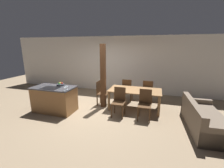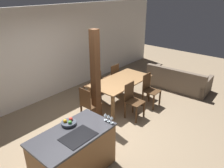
{
  "view_description": "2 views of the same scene",
  "coord_description": "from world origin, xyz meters",
  "px_view_note": "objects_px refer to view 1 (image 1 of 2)",
  "views": [
    {
      "loc": [
        2.05,
        -4.66,
        2.25
      ],
      "look_at": [
        0.6,
        0.2,
        0.95
      ],
      "focal_mm": 24.0,
      "sensor_mm": 36.0,
      "label": 1
    },
    {
      "loc": [
        -3.15,
        -2.99,
        3.14
      ],
      "look_at": [
        0.6,
        0.2,
        0.95
      ],
      "focal_mm": 35.0,
      "sensor_mm": 36.0,
      "label": 2
    }
  ],
  "objects_px": {
    "wine_glass_far": "(67,86)",
    "dining_chair_far_right": "(148,91)",
    "couch": "(204,120)",
    "fruit_bowl": "(61,84)",
    "dining_chair_near_right": "(145,104)",
    "dining_chair_head_end": "(101,93)",
    "timber_post": "(103,77)",
    "kitchen_island": "(55,99)",
    "dining_table": "(135,92)",
    "dining_chair_far_left": "(127,90)",
    "wine_glass_middle": "(65,87)",
    "wine_glass_near": "(64,87)",
    "dining_chair_near_left": "(119,101)"
  },
  "relations": [
    {
      "from": "wine_glass_middle",
      "to": "dining_chair_far_right",
      "type": "height_order",
      "value": "wine_glass_middle"
    },
    {
      "from": "dining_chair_far_right",
      "to": "wine_glass_far",
      "type": "bearing_deg",
      "value": 38.0
    },
    {
      "from": "fruit_bowl",
      "to": "wine_glass_far",
      "type": "height_order",
      "value": "wine_glass_far"
    },
    {
      "from": "kitchen_island",
      "to": "wine_glass_near",
      "type": "height_order",
      "value": "wine_glass_near"
    },
    {
      "from": "wine_glass_far",
      "to": "timber_post",
      "type": "bearing_deg",
      "value": 51.67
    },
    {
      "from": "wine_glass_middle",
      "to": "dining_chair_near_left",
      "type": "xyz_separation_m",
      "value": [
        1.59,
        0.57,
        -0.51
      ]
    },
    {
      "from": "fruit_bowl",
      "to": "wine_glass_near",
      "type": "height_order",
      "value": "wine_glass_near"
    },
    {
      "from": "dining_table",
      "to": "timber_post",
      "type": "distance_m",
      "value": 1.28
    },
    {
      "from": "kitchen_island",
      "to": "wine_glass_near",
      "type": "bearing_deg",
      "value": -26.75
    },
    {
      "from": "dining_table",
      "to": "dining_chair_far_right",
      "type": "height_order",
      "value": "dining_chair_far_right"
    },
    {
      "from": "wine_glass_near",
      "to": "dining_chair_far_left",
      "type": "distance_m",
      "value": 2.63
    },
    {
      "from": "fruit_bowl",
      "to": "dining_table",
      "type": "height_order",
      "value": "fruit_bowl"
    },
    {
      "from": "kitchen_island",
      "to": "wine_glass_middle",
      "type": "distance_m",
      "value": 0.89
    },
    {
      "from": "wine_glass_far",
      "to": "dining_chair_near_left",
      "type": "relative_size",
      "value": 0.16
    },
    {
      "from": "dining_chair_near_left",
      "to": "couch",
      "type": "relative_size",
      "value": 0.46
    },
    {
      "from": "dining_chair_near_left",
      "to": "couch",
      "type": "height_order",
      "value": "dining_chair_near_left"
    },
    {
      "from": "couch",
      "to": "timber_post",
      "type": "height_order",
      "value": "timber_post"
    },
    {
      "from": "fruit_bowl",
      "to": "dining_chair_far_right",
      "type": "height_order",
      "value": "fruit_bowl"
    },
    {
      "from": "wine_glass_near",
      "to": "timber_post",
      "type": "xyz_separation_m",
      "value": [
        0.84,
        1.22,
        0.16
      ]
    },
    {
      "from": "dining_chair_near_right",
      "to": "wine_glass_far",
      "type": "bearing_deg",
      "value": -168.45
    },
    {
      "from": "wine_glass_middle",
      "to": "wine_glass_far",
      "type": "height_order",
      "value": "same"
    },
    {
      "from": "dining_chair_far_right",
      "to": "couch",
      "type": "relative_size",
      "value": 0.46
    },
    {
      "from": "wine_glass_near",
      "to": "wine_glass_middle",
      "type": "height_order",
      "value": "same"
    },
    {
      "from": "kitchen_island",
      "to": "wine_glass_far",
      "type": "bearing_deg",
      "value": -15.04
    },
    {
      "from": "dining_chair_near_right",
      "to": "dining_chair_head_end",
      "type": "xyz_separation_m",
      "value": [
        -1.71,
        0.7,
        0.0
      ]
    },
    {
      "from": "wine_glass_far",
      "to": "dining_chair_far_right",
      "type": "distance_m",
      "value": 3.11
    },
    {
      "from": "wine_glass_middle",
      "to": "dining_table",
      "type": "distance_m",
      "value": 2.4
    },
    {
      "from": "dining_chair_head_end",
      "to": "timber_post",
      "type": "distance_m",
      "value": 0.69
    },
    {
      "from": "dining_chair_near_left",
      "to": "timber_post",
      "type": "xyz_separation_m",
      "value": [
        -0.74,
        0.57,
        0.66
      ]
    },
    {
      "from": "wine_glass_near",
      "to": "couch",
      "type": "bearing_deg",
      "value": 7.44
    },
    {
      "from": "kitchen_island",
      "to": "dining_chair_near_right",
      "type": "bearing_deg",
      "value": 5.95
    },
    {
      "from": "dining_chair_head_end",
      "to": "couch",
      "type": "xyz_separation_m",
      "value": [
        3.34,
        -0.81,
        -0.24
      ]
    },
    {
      "from": "wine_glass_near",
      "to": "dining_chair_near_right",
      "type": "distance_m",
      "value": 2.55
    },
    {
      "from": "couch",
      "to": "dining_chair_near_left",
      "type": "bearing_deg",
      "value": 84.51
    },
    {
      "from": "dining_chair_near_right",
      "to": "timber_post",
      "type": "distance_m",
      "value": 1.8
    },
    {
      "from": "wine_glass_far",
      "to": "dining_chair_near_right",
      "type": "distance_m",
      "value": 2.52
    },
    {
      "from": "dining_chair_near_right",
      "to": "dining_chair_far_left",
      "type": "height_order",
      "value": "same"
    },
    {
      "from": "dining_table",
      "to": "timber_post",
      "type": "relative_size",
      "value": 0.79
    },
    {
      "from": "dining_chair_far_right",
      "to": "kitchen_island",
      "type": "bearing_deg",
      "value": 29.2
    },
    {
      "from": "dining_chair_far_left",
      "to": "dining_chair_far_right",
      "type": "xyz_separation_m",
      "value": [
        0.83,
        0.0,
        0.0
      ]
    },
    {
      "from": "wine_glass_far",
      "to": "dining_table",
      "type": "bearing_deg",
      "value": 30.75
    },
    {
      "from": "wine_glass_middle",
      "to": "dining_table",
      "type": "bearing_deg",
      "value": 32.34
    },
    {
      "from": "fruit_bowl",
      "to": "timber_post",
      "type": "bearing_deg",
      "value": 25.6
    },
    {
      "from": "kitchen_island",
      "to": "wine_glass_far",
      "type": "relative_size",
      "value": 9.73
    },
    {
      "from": "dining_chair_near_right",
      "to": "couch",
      "type": "height_order",
      "value": "dining_chair_near_right"
    },
    {
      "from": "wine_glass_middle",
      "to": "dining_chair_far_left",
      "type": "height_order",
      "value": "wine_glass_middle"
    },
    {
      "from": "dining_chair_near_left",
      "to": "couch",
      "type": "bearing_deg",
      "value": -2.75
    },
    {
      "from": "wine_glass_near",
      "to": "dining_chair_far_left",
      "type": "height_order",
      "value": "wine_glass_near"
    },
    {
      "from": "dining_chair_near_left",
      "to": "dining_chair_far_right",
      "type": "distance_m",
      "value": 1.62
    },
    {
      "from": "kitchen_island",
      "to": "dining_chair_far_left",
      "type": "relative_size",
      "value": 1.53
    }
  ]
}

